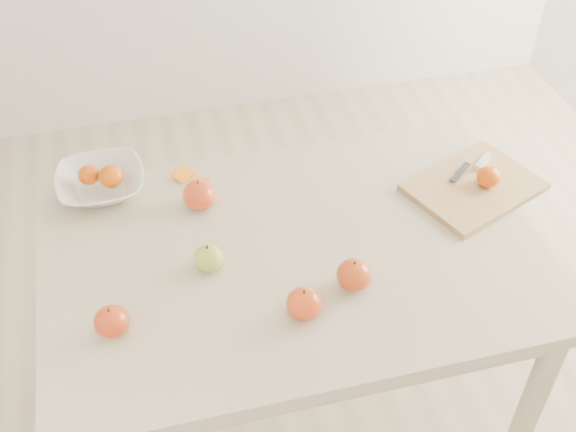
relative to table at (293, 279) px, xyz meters
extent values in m
plane|color=#C6B293|center=(0.00, 0.00, -0.65)|extent=(3.50, 3.50, 0.00)
cube|color=beige|center=(0.00, 0.00, 0.08)|extent=(1.20, 0.80, 0.04)
cylinder|color=#BCAA8E|center=(-0.54, 0.34, -0.30)|extent=(0.06, 0.06, 0.71)
cylinder|color=#BCAA8E|center=(0.54, 0.34, -0.30)|extent=(0.06, 0.06, 0.71)
cylinder|color=#BCAA8E|center=(0.54, -0.34, -0.30)|extent=(0.06, 0.06, 0.71)
cube|color=tan|center=(0.52, 0.10, 0.11)|extent=(0.39, 0.34, 0.02)
ellipsoid|color=#CC6007|center=(0.55, 0.09, 0.14)|extent=(0.06, 0.06, 0.05)
imported|color=white|center=(-0.43, 0.34, 0.13)|extent=(0.23, 0.23, 0.06)
ellipsoid|color=#C85307|center=(-0.46, 0.35, 0.15)|extent=(0.06, 0.06, 0.05)
ellipsoid|color=#D94D07|center=(-0.40, 0.32, 0.15)|extent=(0.06, 0.06, 0.06)
cube|color=orange|center=(-0.21, 0.35, 0.10)|extent=(0.07, 0.07, 0.01)
cube|color=orange|center=(-0.18, 0.31, 0.10)|extent=(0.06, 0.05, 0.01)
cube|color=white|center=(0.58, 0.18, 0.12)|extent=(0.07, 0.06, 0.01)
cube|color=#35373D|center=(0.50, 0.15, 0.12)|extent=(0.08, 0.07, 0.00)
ellipsoid|color=olive|center=(-0.20, 0.00, 0.13)|extent=(0.07, 0.07, 0.06)
ellipsoid|color=#A7220F|center=(-0.03, -0.20, 0.13)|extent=(0.08, 0.08, 0.07)
ellipsoid|color=#940B06|center=(0.11, -0.14, 0.13)|extent=(0.08, 0.08, 0.07)
ellipsoid|color=#A52210|center=(-0.19, 0.22, 0.14)|extent=(0.08, 0.08, 0.08)
ellipsoid|color=#A71C11|center=(-0.44, -0.14, 0.13)|extent=(0.08, 0.08, 0.07)
camera|label=1|loc=(-0.31, -1.18, 1.34)|focal=45.00mm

